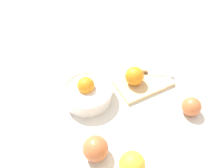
{
  "coord_description": "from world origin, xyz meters",
  "views": [
    {
      "loc": [
        -0.32,
        -0.37,
        0.67
      ],
      "look_at": [
        -0.02,
        0.12,
        0.04
      ],
      "focal_mm": 35.31,
      "sensor_mm": 36.0,
      "label": 1
    }
  ],
  "objects_px": {
    "orange_on_board": "(134,76)",
    "knife": "(150,73)",
    "apple_front_left_2": "(132,164)",
    "bowl": "(87,92)",
    "cutting_board": "(143,82)",
    "apple_front_left": "(95,148)",
    "apple_front_right": "(191,106)"
  },
  "relations": [
    {
      "from": "cutting_board",
      "to": "apple_front_left_2",
      "type": "height_order",
      "value": "apple_front_left_2"
    },
    {
      "from": "cutting_board",
      "to": "bowl",
      "type": "bearing_deg",
      "value": 167.95
    },
    {
      "from": "apple_front_left_2",
      "to": "orange_on_board",
      "type": "bearing_deg",
      "value": 53.53
    },
    {
      "from": "orange_on_board",
      "to": "apple_front_left_2",
      "type": "relative_size",
      "value": 0.96
    },
    {
      "from": "orange_on_board",
      "to": "apple_front_left_2",
      "type": "xyz_separation_m",
      "value": [
        -0.21,
        -0.28,
        -0.02
      ]
    },
    {
      "from": "orange_on_board",
      "to": "cutting_board",
      "type": "bearing_deg",
      "value": -19.65
    },
    {
      "from": "bowl",
      "to": "cutting_board",
      "type": "bearing_deg",
      "value": -12.05
    },
    {
      "from": "cutting_board",
      "to": "apple_front_left_2",
      "type": "relative_size",
      "value": 2.86
    },
    {
      "from": "apple_front_left",
      "to": "knife",
      "type": "bearing_deg",
      "value": 27.45
    },
    {
      "from": "cutting_board",
      "to": "apple_front_left",
      "type": "height_order",
      "value": "apple_front_left"
    },
    {
      "from": "knife",
      "to": "apple_front_left_2",
      "type": "relative_size",
      "value": 1.76
    },
    {
      "from": "cutting_board",
      "to": "knife",
      "type": "height_order",
      "value": "knife"
    },
    {
      "from": "bowl",
      "to": "cutting_board",
      "type": "distance_m",
      "value": 0.23
    },
    {
      "from": "bowl",
      "to": "orange_on_board",
      "type": "distance_m",
      "value": 0.19
    },
    {
      "from": "orange_on_board",
      "to": "apple_front_right",
      "type": "distance_m",
      "value": 0.24
    },
    {
      "from": "bowl",
      "to": "apple_front_left_2",
      "type": "xyz_separation_m",
      "value": [
        -0.02,
        -0.31,
        -0.0
      ]
    },
    {
      "from": "apple_front_right",
      "to": "apple_front_left_2",
      "type": "xyz_separation_m",
      "value": [
        -0.3,
        -0.06,
        0.0
      ]
    },
    {
      "from": "apple_front_left",
      "to": "apple_front_left_2",
      "type": "xyz_separation_m",
      "value": [
        0.07,
        -0.1,
        -0.0
      ]
    },
    {
      "from": "apple_front_left",
      "to": "apple_front_left_2",
      "type": "relative_size",
      "value": 1.03
    },
    {
      "from": "orange_on_board",
      "to": "knife",
      "type": "xyz_separation_m",
      "value": [
        0.09,
        0.01,
        -0.03
      ]
    },
    {
      "from": "orange_on_board",
      "to": "knife",
      "type": "height_order",
      "value": "orange_on_board"
    },
    {
      "from": "bowl",
      "to": "apple_front_right",
      "type": "distance_m",
      "value": 0.38
    },
    {
      "from": "apple_front_left",
      "to": "bowl",
      "type": "bearing_deg",
      "value": 68.89
    },
    {
      "from": "bowl",
      "to": "knife",
      "type": "xyz_separation_m",
      "value": [
        0.28,
        -0.03,
        -0.02
      ]
    },
    {
      "from": "apple_front_left_2",
      "to": "cutting_board",
      "type": "bearing_deg",
      "value": 47.46
    },
    {
      "from": "cutting_board",
      "to": "apple_front_left",
      "type": "relative_size",
      "value": 2.77
    },
    {
      "from": "knife",
      "to": "apple_front_right",
      "type": "distance_m",
      "value": 0.22
    },
    {
      "from": "apple_front_left",
      "to": "cutting_board",
      "type": "bearing_deg",
      "value": 28.25
    },
    {
      "from": "bowl",
      "to": "apple_front_left_2",
      "type": "height_order",
      "value": "bowl"
    },
    {
      "from": "bowl",
      "to": "apple_front_left_2",
      "type": "relative_size",
      "value": 2.52
    },
    {
      "from": "apple_front_right",
      "to": "apple_front_left",
      "type": "relative_size",
      "value": 0.87
    },
    {
      "from": "knife",
      "to": "bowl",
      "type": "bearing_deg",
      "value": 174.23
    }
  ]
}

